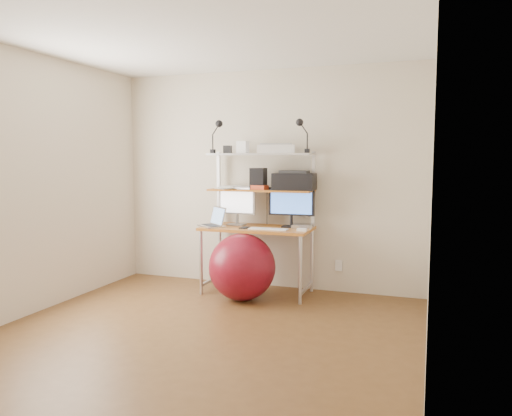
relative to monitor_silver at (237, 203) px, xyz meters
The scene contains 20 objects.
room 1.58m from the monitor_silver, 79.86° to the right, with size 3.60×3.60×3.60m.
computer_desk 0.28m from the monitor_silver, ahead, with size 1.20×0.60×1.57m.
wall_outlet 1.35m from the monitor_silver, 12.43° to the left, with size 0.08×0.01×0.12m, color white.
monitor_silver is the anchor object (origin of this frame).
monitor_black 0.63m from the monitor_silver, ahead, with size 0.51×0.15×0.51m.
laptop 0.34m from the monitor_silver, 134.95° to the right, with size 0.40×0.39×0.27m.
keyboard 0.56m from the monitor_silver, 27.48° to the right, with size 0.42×0.12×0.01m, color white.
mouse 0.88m from the monitor_silver, 15.55° to the right, with size 0.10×0.06×0.03m, color white.
mac_mini 0.79m from the monitor_silver, ahead, with size 0.22×0.22×0.04m, color silver.
phone 0.37m from the monitor_silver, 52.16° to the right, with size 0.08×0.14×0.01m, color black.
printer 0.71m from the monitor_silver, ahead, with size 0.46×0.33×0.21m.
nas_cube 0.37m from the monitor_silver, 11.49° to the left, with size 0.16×0.16×0.24m, color black.
red_box 0.33m from the monitor_silver, ahead, with size 0.17×0.11×0.05m, color #C23F1F.
scanner 0.76m from the monitor_silver, ahead, with size 0.45×0.35×0.11m.
box_white 0.63m from the monitor_silver, ahead, with size 0.12×0.10×0.14m, color white.
box_grey 0.62m from the monitor_silver, 154.02° to the left, with size 0.09×0.09×0.09m, color #2A2A2C.
clip_lamp_left 0.85m from the monitor_silver, 159.80° to the right, with size 0.15×0.08×0.37m.
clip_lamp_right 1.11m from the monitor_silver, ahead, with size 0.15×0.08×0.37m.
exercise_ball 0.79m from the monitor_silver, 62.05° to the right, with size 0.71×0.71×0.71m, color maroon.
paper_stack 0.20m from the monitor_silver, 160.46° to the left, with size 0.39×0.43×0.03m.
Camera 1 is at (1.80, -3.70, 1.50)m, focal length 35.00 mm.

